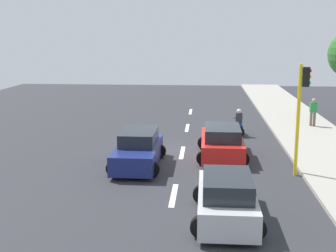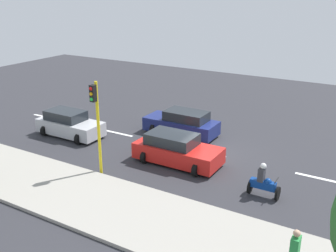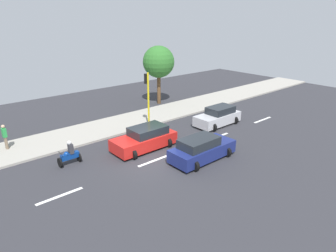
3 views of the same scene
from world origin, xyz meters
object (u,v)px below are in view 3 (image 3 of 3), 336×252
(car_silver, at_px, (218,117))
(traffic_light_corner, at_px, (148,93))
(motorcycle, at_px, (69,155))
(car_red, at_px, (145,139))
(street_tree_north, at_px, (159,62))
(pedestrian_near_signal, at_px, (5,136))
(car_dark_blue, at_px, (202,149))

(car_silver, relative_size, traffic_light_corner, 0.91)
(car_silver, relative_size, motorcycle, 2.66)
(car_silver, bearing_deg, car_red, 89.15)
(street_tree_north, bearing_deg, pedestrian_near_signal, 98.96)
(car_dark_blue, relative_size, motorcycle, 2.89)
(motorcycle, bearing_deg, car_silver, -95.62)
(traffic_light_corner, bearing_deg, motorcycle, 104.30)
(street_tree_north, bearing_deg, car_dark_blue, 152.55)
(traffic_light_corner, distance_m, street_tree_north, 7.45)
(car_dark_blue, xyz_separation_m, pedestrian_near_signal, (9.39, 8.91, 0.35))
(car_silver, height_order, street_tree_north, street_tree_north)
(car_dark_blue, height_order, pedestrian_near_signal, pedestrian_near_signal)
(car_silver, bearing_deg, motorcycle, 84.38)
(pedestrian_near_signal, distance_m, street_tree_north, 15.52)
(street_tree_north, bearing_deg, motorcycle, 118.99)
(car_red, distance_m, street_tree_north, 11.76)
(street_tree_north, bearing_deg, car_silver, 177.31)
(traffic_light_corner, height_order, street_tree_north, street_tree_north)
(car_silver, xyz_separation_m, car_dark_blue, (-3.55, 5.72, 0.00))
(car_silver, distance_m, pedestrian_near_signal, 15.75)
(car_red, relative_size, street_tree_north, 0.76)
(motorcycle, bearing_deg, street_tree_north, -61.01)
(car_red, distance_m, car_silver, 7.40)
(car_dark_blue, distance_m, motorcycle, 8.07)
(car_red, bearing_deg, car_dark_blue, -155.36)
(car_dark_blue, bearing_deg, motorcycle, 53.90)
(car_red, bearing_deg, motorcycle, 77.25)
(car_dark_blue, xyz_separation_m, street_tree_north, (11.75, -6.11, 3.50))
(car_dark_blue, bearing_deg, pedestrian_near_signal, 43.51)
(pedestrian_near_signal, bearing_deg, car_silver, -111.74)
(traffic_light_corner, bearing_deg, street_tree_north, -45.77)
(car_silver, height_order, pedestrian_near_signal, pedestrian_near_signal)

